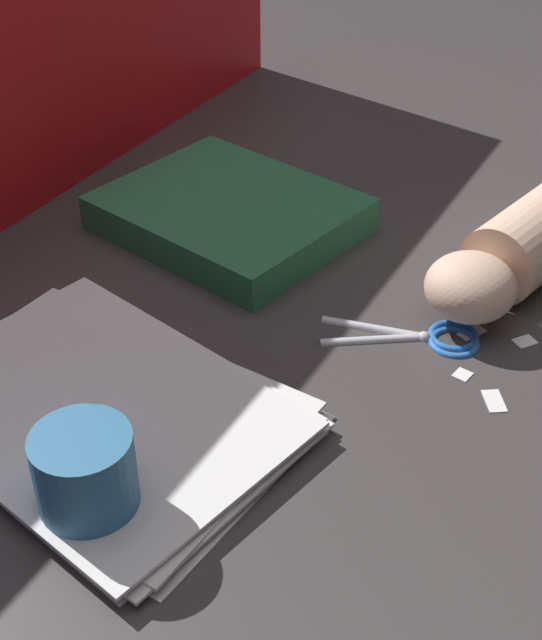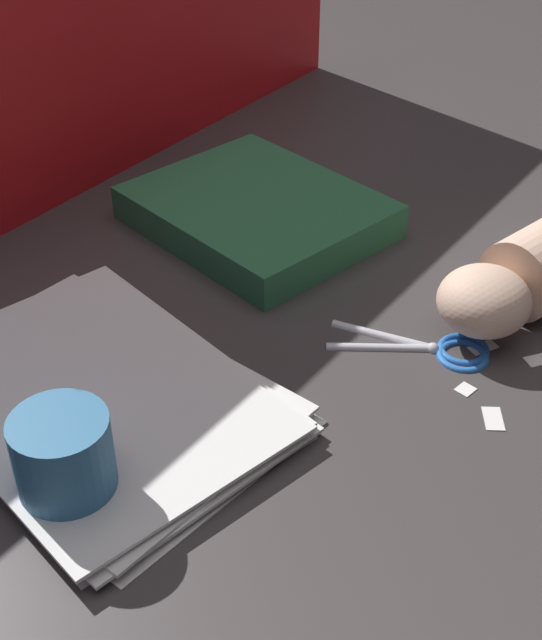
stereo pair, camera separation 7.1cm
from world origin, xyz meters
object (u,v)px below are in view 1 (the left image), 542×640
(mug, at_px, (91,483))
(book_closed, at_px, (229,214))
(paper_stack, at_px, (98,411))
(scissors, at_px, (427,334))
(hand_forearm, at_px, (526,244))

(mug, bearing_deg, book_closed, 26.25)
(book_closed, xyz_separation_m, mug, (-0.38, -0.19, 0.02))
(paper_stack, height_order, scissors, paper_stack)
(mug, bearing_deg, paper_stack, 45.08)
(paper_stack, bearing_deg, hand_forearm, -24.59)
(paper_stack, bearing_deg, scissors, -31.61)
(paper_stack, xyz_separation_m, hand_forearm, (0.40, -0.18, 0.03))
(hand_forearm, bearing_deg, mug, 167.34)
(hand_forearm, relative_size, mug, 3.58)
(paper_stack, xyz_separation_m, scissors, (0.26, -0.16, -0.00))
(paper_stack, distance_m, book_closed, 0.32)
(scissors, height_order, hand_forearm, hand_forearm)
(hand_forearm, height_order, mug, same)
(book_closed, bearing_deg, paper_stack, -159.98)
(scissors, bearing_deg, paper_stack, 148.39)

